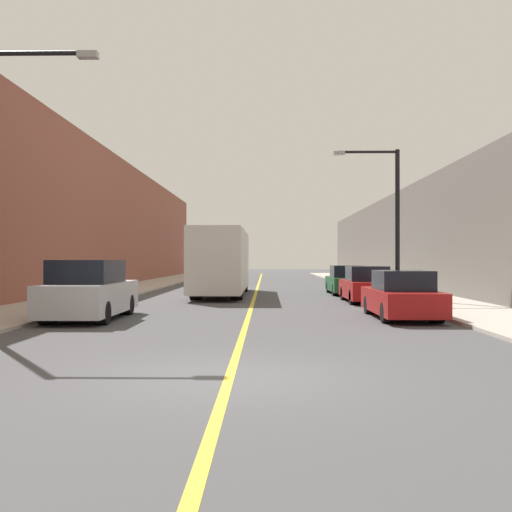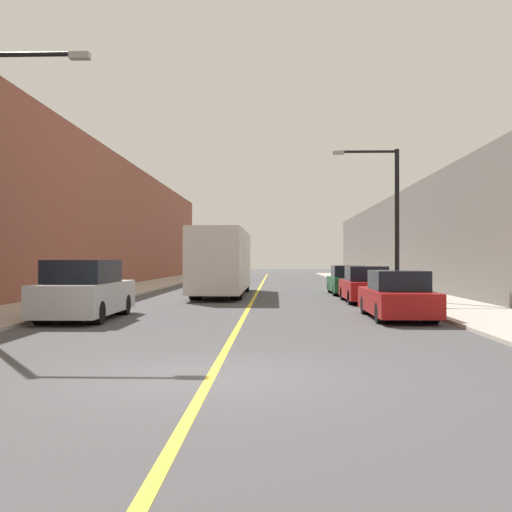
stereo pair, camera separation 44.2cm
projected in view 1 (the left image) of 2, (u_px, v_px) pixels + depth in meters
name	position (u px, v px, depth m)	size (l,w,h in m)	color
ground_plane	(229.00, 378.00, 9.50)	(200.00, 200.00, 0.00)	#474749
sidewalk_left	(140.00, 286.00, 39.63)	(3.46, 72.00, 0.10)	#B2AA9E
sidewalk_right	(376.00, 287.00, 39.35)	(3.46, 72.00, 0.10)	#B2AA9E
building_row_left	(84.00, 220.00, 39.71)	(4.00, 72.00, 8.94)	brown
building_row_right	(433.00, 238.00, 39.30)	(4.00, 72.00, 6.51)	#66605B
road_center_line	(258.00, 287.00, 39.49)	(0.16, 72.00, 0.01)	gold
bus	(222.00, 261.00, 30.96)	(2.41, 11.27, 3.32)	silver
parked_suv_left	(89.00, 292.00, 18.58)	(1.97, 4.90, 1.85)	silver
car_right_near	(401.00, 297.00, 18.90)	(1.79, 4.74, 1.52)	maroon
car_right_mid	(366.00, 286.00, 25.91)	(1.81, 4.56, 1.57)	maroon
car_right_far	(346.00, 281.00, 31.77)	(1.76, 4.66, 1.54)	#145128
street_lamp_right	(391.00, 212.00, 26.43)	(2.93, 0.24, 6.62)	black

